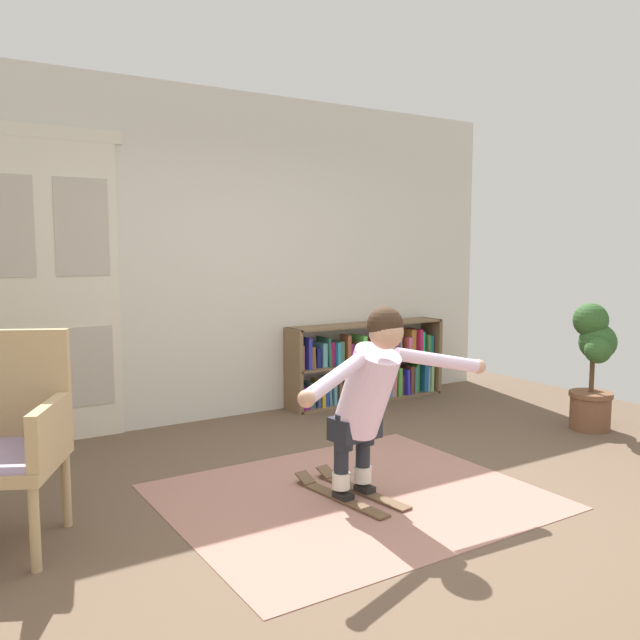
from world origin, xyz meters
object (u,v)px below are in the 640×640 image
potted_plant (593,363)px  skis_pair (349,492)px  wicker_chair (1,434)px  person_skier (370,388)px  bookshelf (368,366)px

potted_plant → skis_pair: 2.66m
potted_plant → wicker_chair: bearing=176.4°
wicker_chair → potted_plant: size_ratio=1.03×
potted_plant → person_skier: (-2.57, -0.32, 0.15)m
bookshelf → person_skier: bearing=-126.5°
bookshelf → potted_plant: potted_plant is taller
person_skier → potted_plant: bearing=7.0°
skis_pair → person_skier: person_skier is taller
bookshelf → wicker_chair: size_ratio=1.58×
bookshelf → skis_pair: size_ratio=2.13×
bookshelf → wicker_chair: 3.87m
bookshelf → person_skier: (-1.61, -2.18, 0.36)m
skis_pair → person_skier: (0.02, -0.18, 0.69)m
bookshelf → skis_pair: (-1.64, -2.00, -0.33)m
bookshelf → skis_pair: bookshelf is taller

